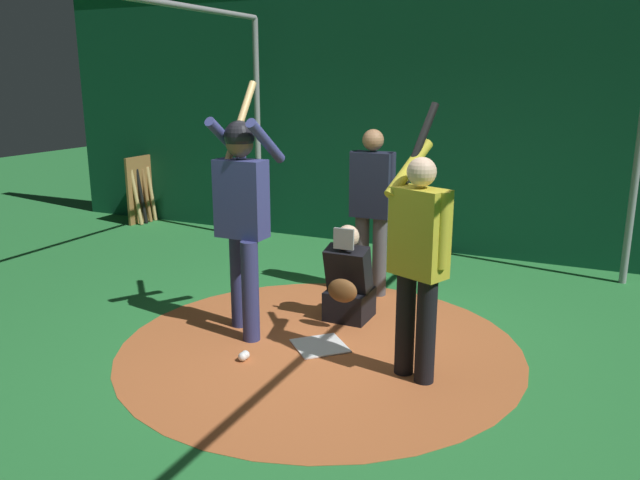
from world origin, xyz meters
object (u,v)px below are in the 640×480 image
home_plate (320,346)px  catcher (348,284)px  bat_rack (146,191)px  baseball_1 (245,355)px  batter (242,206)px  visitor (419,254)px  umpire (372,204)px  baseball_0 (243,357)px

home_plate → catcher: size_ratio=0.45×
bat_rack → baseball_1: size_ratio=14.20×
bat_rack → baseball_1: bat_rack is taller
batter → visitor: (0.21, 1.64, -0.18)m
umpire → visitor: visitor is taller
home_plate → bat_rack: 5.68m
visitor → baseball_1: (0.29, -1.34, -0.94)m
umpire → visitor: size_ratio=0.84×
home_plate → bat_rack: (-3.30, -4.60, 0.48)m
umpire → baseball_0: bearing=-10.0°
baseball_0 → bat_rack: bearing=-132.7°
batter → bat_rack: 5.11m
umpire → baseball_0: umpire is taller
catcher → baseball_0: size_ratio=12.57×
umpire → catcher: bearing=5.3°
catcher → baseball_1: size_ratio=12.57×
umpire → visitor: bearing=30.6°
umpire → baseball_0: 2.24m
umpire → bat_rack: bearing=-112.0°
catcher → baseball_1: bearing=-19.9°
batter → baseball_0: 1.28m
batter → baseball_0: (0.54, 0.30, -1.13)m
home_plate → baseball_1: (0.49, -0.45, 0.03)m
batter → umpire: batter is taller
umpire → baseball_0: (2.01, -0.35, -0.94)m
home_plate → visitor: bearing=77.9°
catcher → umpire: 1.01m
home_plate → baseball_0: size_ratio=5.68×
batter → visitor: batter is taller
home_plate → batter: (-0.01, -0.75, 1.16)m
home_plate → baseball_1: 0.66m
baseball_1 → batter: bearing=-149.2°
bat_rack → batter: bearing=49.5°
visitor → baseball_0: 1.67m
batter → visitor: bearing=82.8°
catcher → baseball_1: (1.17, -0.42, -0.32)m
home_plate → baseball_1: size_ratio=5.68×
home_plate → visitor: visitor is taller
catcher → umpire: size_ratio=0.53×
umpire → baseball_1: size_ratio=23.54×
catcher → baseball_0: (1.21, -0.43, -0.32)m
batter → catcher: size_ratio=2.38×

